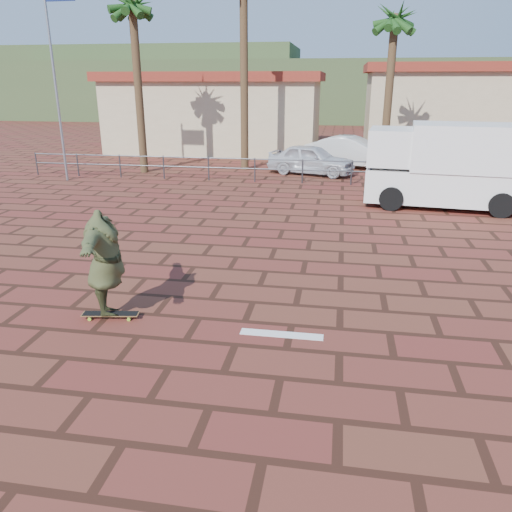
{
  "coord_description": "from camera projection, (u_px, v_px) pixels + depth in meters",
  "views": [
    {
      "loc": [
        1.51,
        -8.65,
        4.04
      ],
      "look_at": [
        -0.01,
        0.42,
        0.8
      ],
      "focal_mm": 35.0,
      "sensor_mm": 36.0,
      "label": 1
    }
  ],
  "objects": [
    {
      "name": "car_silver",
      "position": [
        311.0,
        159.0,
        22.59
      ],
      "size": [
        4.22,
        2.63,
        1.34
      ],
      "primitive_type": "imported",
      "rotation": [
        0.0,
        0.0,
        1.28
      ],
      "color": "silver",
      "rests_on": "ground"
    },
    {
      "name": "longboard",
      "position": [
        110.0,
        314.0,
        8.94
      ],
      "size": [
        1.04,
        0.38,
        0.1
      ],
      "rotation": [
        0.0,
        0.0,
        0.16
      ],
      "color": "olive",
      "rests_on": "ground"
    },
    {
      "name": "ground",
      "position": [
        253.0,
        302.0,
        9.62
      ],
      "size": [
        120.0,
        120.0,
        0.0
      ],
      "primitive_type": "plane",
      "color": "brown",
      "rests_on": "ground"
    },
    {
      "name": "street_sign",
      "position": [
        482.0,
        152.0,
        17.37
      ],
      "size": [
        0.48,
        0.17,
        2.43
      ],
      "rotation": [
        0.0,
        0.0,
        0.27
      ],
      "color": "gray",
      "rests_on": "ground"
    },
    {
      "name": "campervan",
      "position": [
        451.0,
        164.0,
        16.45
      ],
      "size": [
        5.49,
        2.81,
        2.73
      ],
      "rotation": [
        0.0,
        0.0,
        -0.11
      ],
      "color": "white",
      "rests_on": "ground"
    },
    {
      "name": "hill_back",
      "position": [
        159.0,
        81.0,
        63.82
      ],
      "size": [
        35.0,
        14.0,
        8.0
      ],
      "primitive_type": "cube",
      "color": "#384C28",
      "rests_on": "ground"
    },
    {
      "name": "car_white",
      "position": [
        352.0,
        152.0,
        24.4
      ],
      "size": [
        4.76,
        2.81,
        1.48
      ],
      "primitive_type": "imported",
      "rotation": [
        0.0,
        0.0,
        1.27
      ],
      "color": "silver",
      "rests_on": "ground"
    },
    {
      "name": "palm_far_left",
      "position": [
        133.0,
        11.0,
        21.08
      ],
      "size": [
        2.4,
        2.4,
        8.25
      ],
      "color": "brown",
      "rests_on": "ground"
    },
    {
      "name": "building_east",
      "position": [
        453.0,
        107.0,
        29.86
      ],
      "size": [
        10.6,
        6.6,
        5.0
      ],
      "color": "beige",
      "rests_on": "ground"
    },
    {
      "name": "paint_stripe",
      "position": [
        282.0,
        334.0,
        8.39
      ],
      "size": [
        1.4,
        0.22,
        0.01
      ],
      "primitive_type": "cube",
      "color": "white",
      "rests_on": "ground"
    },
    {
      "name": "guardrail",
      "position": [
        303.0,
        167.0,
        20.56
      ],
      "size": [
        24.06,
        0.06,
        1.0
      ],
      "color": "#47494F",
      "rests_on": "ground"
    },
    {
      "name": "skateboarder",
      "position": [
        105.0,
        263.0,
        8.62
      ],
      "size": [
        1.36,
        2.44,
        1.92
      ],
      "primitive_type": "imported",
      "rotation": [
        0.0,
        0.0,
        1.89
      ],
      "color": "#3D4224",
      "rests_on": "longboard"
    },
    {
      "name": "hill_front",
      "position": [
        330.0,
        91.0,
        55.14
      ],
      "size": [
        70.0,
        18.0,
        6.0
      ],
      "primitive_type": "cube",
      "color": "#384C28",
      "rests_on": "ground"
    },
    {
      "name": "palm_center",
      "position": [
        395.0,
        23.0,
        21.38
      ],
      "size": [
        2.4,
        2.4,
        7.75
      ],
      "color": "brown",
      "rests_on": "ground"
    },
    {
      "name": "building_west",
      "position": [
        217.0,
        111.0,
        30.26
      ],
      "size": [
        12.6,
        7.6,
        4.5
      ],
      "color": "beige",
      "rests_on": "ground"
    },
    {
      "name": "flagpole",
      "position": [
        56.0,
        65.0,
        19.85
      ],
      "size": [
        1.3,
        0.1,
        8.0
      ],
      "color": "gray",
      "rests_on": "ground"
    }
  ]
}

